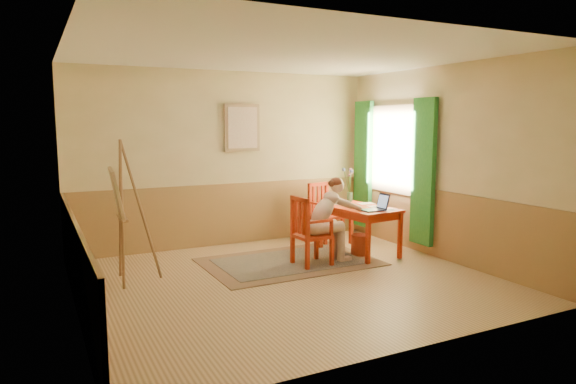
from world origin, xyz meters
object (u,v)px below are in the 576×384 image
table (359,213)px  laptop (376,207)px  chair_left (309,231)px  chair_back (324,212)px  easel (120,199)px  figure (327,216)px

table → laptop: bearing=-83.8°
chair_left → chair_back: (0.97, 1.23, -0.00)m
chair_left → easel: bearing=170.6°
easel → laptop: bearing=-8.2°
figure → easel: 2.80m
chair_left → laptop: chair_left is taller
chair_back → figure: (-0.66, -1.21, 0.18)m
table → chair_left: 1.06m
table → chair_back: chair_back is taller
chair_back → easel: size_ratio=0.55×
table → laptop: 0.39m
chair_left → table: bearing=14.8°
figure → easel: size_ratio=0.68×
laptop → chair_back: bearing=93.8°
chair_left → laptop: 1.10m
figure → laptop: figure is taller
easel → chair_back: bearing=13.6°
chair_back → laptop: (0.09, -1.33, 0.28)m
table → figure: figure is taller
figure → laptop: bearing=-9.0°
chair_back → easel: 3.55m
figure → easel: (-2.74, 0.38, 0.39)m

